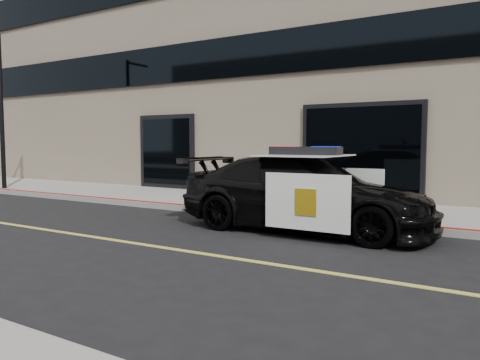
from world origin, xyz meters
The scene contains 5 objects.
ground centered at (0.00, 0.00, 0.00)m, with size 120.00×120.00×0.00m, color black.
sidewalk_n centered at (0.00, 5.25, 0.07)m, with size 60.00×3.50×0.15m, color gray.
building_n centered at (0.00, 10.50, 6.00)m, with size 60.00×7.00×12.00m, color #756856.
police_car centered at (-0.81, 2.69, 0.76)m, with size 2.35×5.16×1.69m.
fire_hydrant centered at (-3.25, 4.06, 0.50)m, with size 0.34×0.47×0.74m.
Camera 1 is at (2.94, -5.91, 1.76)m, focal length 35.00 mm.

